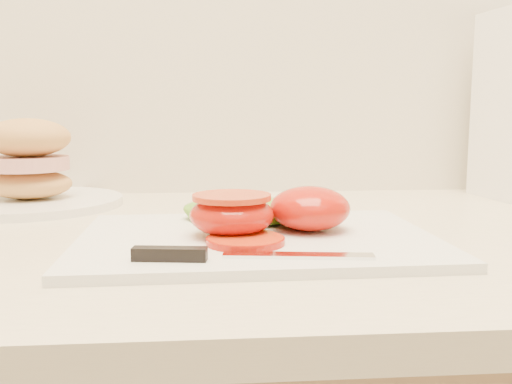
{
  "coord_description": "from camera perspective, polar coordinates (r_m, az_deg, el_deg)",
  "views": [
    {
      "loc": [
        -0.34,
        1.01,
        1.07
      ],
      "look_at": [
        -0.29,
        1.61,
        0.99
      ],
      "focal_mm": 40.0,
      "sensor_mm": 36.0,
      "label": 1
    }
  ],
  "objects": [
    {
      "name": "tomato_slice_1",
      "position": [
        0.59,
        -1.12,
        -4.57
      ],
      "size": [
        0.07,
        0.07,
        0.01
      ],
      "primitive_type": "cylinder",
      "color": "#CB4415",
      "rests_on": "cutting_board"
    },
    {
      "name": "lettuce_leaf_0",
      "position": [
        0.68,
        -1.91,
        -1.89
      ],
      "size": [
        0.16,
        0.14,
        0.03
      ],
      "primitive_type": "ellipsoid",
      "rotation": [
        0.0,
        0.0,
        -0.44
      ],
      "color": "#6BA42B",
      "rests_on": "cutting_board"
    },
    {
      "name": "tomato_half_cut",
      "position": [
        0.6,
        -2.44,
        -2.13
      ],
      "size": [
        0.09,
        0.09,
        0.04
      ],
      "color": "red",
      "rests_on": "cutting_board"
    },
    {
      "name": "tomato_slice_0",
      "position": [
        0.57,
        -1.06,
        -4.87
      ],
      "size": [
        0.08,
        0.08,
        0.01
      ],
      "primitive_type": "cylinder",
      "color": "#CB4415",
      "rests_on": "cutting_board"
    },
    {
      "name": "tomato_half_dome",
      "position": [
        0.63,
        5.4,
        -1.63
      ],
      "size": [
        0.09,
        0.09,
        0.05
      ],
      "primitive_type": "ellipsoid",
      "color": "red",
      "rests_on": "cutting_board"
    },
    {
      "name": "lettuce_leaf_1",
      "position": [
        0.69,
        1.94,
        -1.91
      ],
      "size": [
        0.12,
        0.11,
        0.02
      ],
      "primitive_type": "ellipsoid",
      "rotation": [
        0.0,
        0.0,
        0.58
      ],
      "color": "#6BA42B",
      "rests_on": "cutting_board"
    },
    {
      "name": "sandwich_plate",
      "position": [
        0.91,
        -21.74,
        1.65
      ],
      "size": [
        0.27,
        0.27,
        0.13
      ],
      "rotation": [
        0.0,
        0.0,
        0.4
      ],
      "color": "white",
      "rests_on": "counter"
    },
    {
      "name": "cutting_board",
      "position": [
        0.61,
        0.08,
        -4.77
      ],
      "size": [
        0.38,
        0.28,
        0.01
      ],
      "primitive_type": "cube",
      "rotation": [
        0.0,
        0.0,
        0.02
      ],
      "color": "silver",
      "rests_on": "counter"
    },
    {
      "name": "knife",
      "position": [
        0.51,
        -3.54,
        -6.27
      ],
      "size": [
        0.22,
        0.04,
        0.01
      ],
      "rotation": [
        0.0,
        0.0,
        -0.13
      ],
      "color": "silver",
      "rests_on": "cutting_board"
    }
  ]
}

